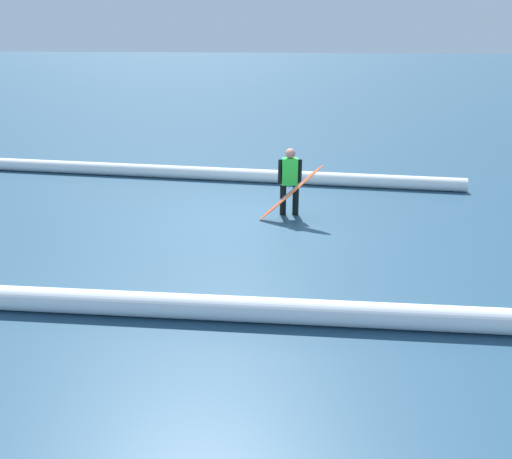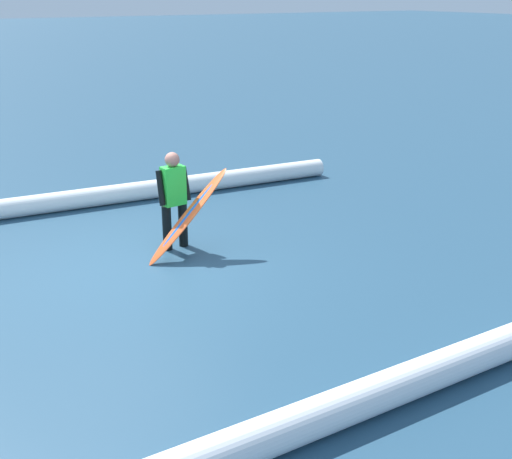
{
  "view_description": "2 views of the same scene",
  "coord_description": "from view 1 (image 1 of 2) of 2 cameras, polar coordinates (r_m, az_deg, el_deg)",
  "views": [
    {
      "loc": [
        -1.39,
        11.35,
        3.91
      ],
      "look_at": [
        -0.42,
        2.28,
        0.59
      ],
      "focal_mm": 38.66,
      "sensor_mm": 36.0,
      "label": 1
    },
    {
      "loc": [
        3.0,
        8.48,
        3.75
      ],
      "look_at": [
        -1.08,
        1.68,
        0.89
      ],
      "focal_mm": 46.83,
      "sensor_mm": 36.0,
      "label": 2
    }
  ],
  "objects": [
    {
      "name": "wave_crest_foreground",
      "position": [
        15.54,
        -8.05,
        5.9
      ],
      "size": [
        15.31,
        1.46,
        0.35
      ],
      "primitive_type": "cylinder",
      "rotation": [
        0.0,
        1.57,
        -0.07
      ],
      "color": "white",
      "rests_on": "ground_plane"
    },
    {
      "name": "surfer",
      "position": [
        12.14,
        3.52,
        5.3
      ],
      "size": [
        0.52,
        0.25,
        1.5
      ],
      "rotation": [
        0.0,
        0.0,
        0.1
      ],
      "color": "black",
      "rests_on": "ground_plane"
    },
    {
      "name": "wave_crest_midground",
      "position": [
        7.86,
        0.12,
        -8.29
      ],
      "size": [
        22.52,
        0.57,
        0.36
      ],
      "primitive_type": "cylinder",
      "rotation": [
        0.0,
        1.57,
        0.01
      ],
      "color": "white",
      "rests_on": "ground_plane"
    },
    {
      "name": "surfboard",
      "position": [
        11.8,
        3.59,
        3.79
      ],
      "size": [
        1.4,
        0.39,
        1.28
      ],
      "color": "#E55926",
      "rests_on": "ground_plane"
    },
    {
      "name": "ground_plane",
      "position": [
        12.09,
        -0.81,
        1.13
      ],
      "size": [
        183.84,
        183.84,
        0.0
      ],
      "primitive_type": "plane",
      "color": "navy"
    }
  ]
}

